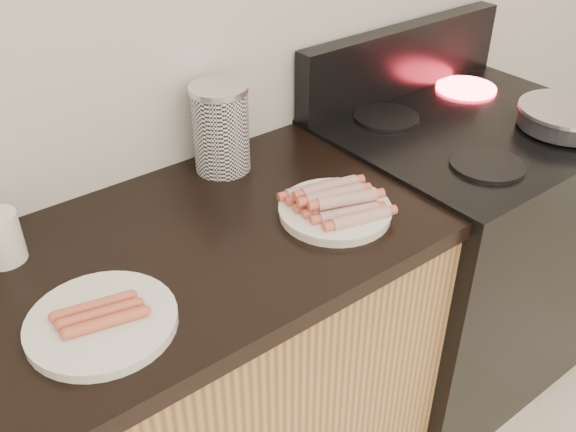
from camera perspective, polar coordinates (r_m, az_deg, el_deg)
wall_back at (r=1.45m, az=-12.69°, el=18.10°), size 4.00×0.04×2.60m
stove at (r=2.07m, az=14.33°, el=-3.48°), size 0.76×0.65×0.91m
stove_panel at (r=1.97m, az=10.13°, el=13.53°), size 0.76×0.06×0.20m
burner_near_left at (r=1.63m, az=17.29°, el=4.37°), size 0.18×0.18×0.01m
burner_near_right at (r=1.89m, az=23.54°, el=7.29°), size 0.18×0.18×0.01m
burner_far_left at (r=1.81m, az=8.76°, el=8.66°), size 0.18×0.18×0.01m
burner_far_right at (r=2.06m, az=15.54°, el=10.92°), size 0.18×0.18×0.01m
frying_pan at (r=1.87m, az=23.70°, el=8.07°), size 0.26×0.45×0.05m
main_plate at (r=1.39m, az=4.19°, el=0.35°), size 0.25×0.25×0.02m
side_plate at (r=1.16m, az=-16.22°, el=-9.06°), size 0.32×0.32×0.02m
hotdog_pile at (r=1.38m, az=4.25°, el=1.39°), size 0.13×0.21×0.05m
plain_sausages at (r=1.15m, az=-16.37°, el=-8.34°), size 0.13×0.10×0.02m
canister at (r=1.53m, az=-5.99°, el=7.75°), size 0.14×0.14×0.21m
mug at (r=1.36m, az=-24.23°, el=-1.77°), size 0.10×0.10×0.10m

